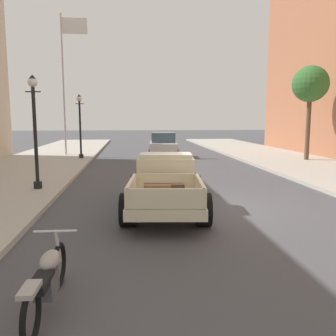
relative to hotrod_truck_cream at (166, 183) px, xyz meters
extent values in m
plane|color=#47474C|center=(1.16, 0.01, -0.75)|extent=(140.00, 140.00, 0.00)
cube|color=beige|center=(-0.02, -0.24, -0.21)|extent=(2.24, 5.05, 0.24)
cube|color=beige|center=(0.01, 0.11, 0.31)|extent=(1.66, 1.25, 0.80)
cube|color=beige|center=(0.01, 0.06, 0.77)|extent=(1.52, 1.07, 0.12)
cube|color=#3D4C5B|center=(0.07, 0.67, 0.47)|extent=(1.32, 0.17, 0.44)
cube|color=beige|center=(0.14, 1.40, 0.17)|extent=(1.46, 1.62, 0.52)
cube|color=silver|center=(0.22, 2.19, 0.15)|extent=(0.69, 0.17, 0.47)
cube|color=beige|center=(-0.16, -1.64, -0.07)|extent=(1.89, 2.26, 0.04)
cube|color=beige|center=(-0.97, -1.56, 0.15)|extent=(0.29, 2.10, 0.44)
cube|color=beige|center=(0.64, -1.72, 0.15)|extent=(0.29, 2.10, 0.44)
cube|color=beige|center=(-0.26, -2.64, 0.15)|extent=(1.62, 0.24, 0.44)
cube|color=beige|center=(-0.06, -0.63, 0.15)|extent=(1.62, 0.24, 0.44)
cylinder|color=black|center=(-0.78, 1.19, -0.35)|extent=(0.44, 0.83, 0.80)
cylinder|color=silver|center=(-0.97, 1.21, -0.35)|extent=(0.08, 0.65, 0.66)
cylinder|color=silver|center=(-0.98, 1.21, -0.35)|extent=(0.04, 0.24, 0.24)
cylinder|color=black|center=(1.01, 1.01, -0.35)|extent=(0.44, 0.83, 0.80)
cylinder|color=silver|center=(1.19, 0.99, -0.35)|extent=(0.08, 0.65, 0.66)
cylinder|color=silver|center=(1.20, 0.99, -0.35)|extent=(0.04, 0.24, 0.24)
cylinder|color=black|center=(-1.05, -1.49, -0.35)|extent=(0.44, 0.83, 0.80)
cylinder|color=silver|center=(-1.23, -1.48, -0.35)|extent=(0.08, 0.65, 0.66)
cylinder|color=silver|center=(-1.24, -1.47, -0.35)|extent=(0.04, 0.24, 0.24)
cylinder|color=black|center=(0.74, -1.67, -0.35)|extent=(0.44, 0.83, 0.80)
cylinder|color=silver|center=(0.92, -1.69, -0.35)|extent=(0.08, 0.65, 0.66)
cylinder|color=silver|center=(0.93, -1.69, -0.35)|extent=(0.04, 0.24, 0.24)
cube|color=olive|center=(-0.38, -1.97, 0.15)|extent=(0.64, 0.50, 0.40)
cube|color=#3D2D1E|center=(-0.38, -1.97, 0.15)|extent=(0.62, 0.11, 0.42)
cube|color=brown|center=(0.09, -1.36, 0.09)|extent=(0.45, 0.33, 0.28)
torus|color=black|center=(-2.07, -4.42, -0.42)|extent=(0.09, 0.67, 0.67)
torus|color=black|center=(-2.11, -5.87, -0.42)|extent=(0.09, 0.67, 0.67)
cube|color=#4C4C51|center=(-2.09, -5.20, -0.37)|extent=(0.25, 0.45, 0.28)
ellipsoid|color=gray|center=(-2.09, -4.95, -0.14)|extent=(0.27, 0.53, 0.24)
cube|color=black|center=(-2.10, -5.45, -0.22)|extent=(0.23, 0.57, 0.10)
cylinder|color=silver|center=(-2.07, -4.48, -0.12)|extent=(0.06, 0.25, 0.58)
cylinder|color=silver|center=(-2.08, -4.60, 0.16)|extent=(0.62, 0.05, 0.04)
cube|color=gray|center=(-2.11, -5.87, -0.10)|extent=(0.19, 0.40, 0.06)
cube|color=silver|center=(1.20, 13.70, -0.14)|extent=(2.05, 4.42, 0.80)
cube|color=#384C5B|center=(1.19, 13.55, 0.58)|extent=(1.67, 2.11, 0.64)
cylinder|color=black|center=(0.48, 15.05, -0.42)|extent=(0.27, 0.68, 0.66)
cylinder|color=black|center=(2.12, 14.92, -0.42)|extent=(0.27, 0.68, 0.66)
cylinder|color=black|center=(0.28, 12.48, -0.42)|extent=(0.27, 0.68, 0.66)
cylinder|color=black|center=(1.92, 12.35, -0.42)|extent=(0.27, 0.68, 0.66)
cylinder|color=black|center=(-4.19, 2.71, -0.48)|extent=(0.28, 0.28, 0.24)
cylinder|color=black|center=(-4.19, 2.71, 1.24)|extent=(0.12, 0.12, 3.20)
cylinder|color=black|center=(-4.19, 2.71, 2.69)|extent=(0.50, 0.04, 0.04)
sphere|color=silver|center=(-4.19, 2.71, 3.00)|extent=(0.32, 0.32, 0.32)
cone|color=black|center=(-4.19, 2.71, 3.18)|extent=(0.24, 0.24, 0.14)
cylinder|color=black|center=(-4.00, 12.26, -0.48)|extent=(0.28, 0.28, 0.24)
cylinder|color=black|center=(-4.00, 12.26, 1.24)|extent=(0.12, 0.12, 3.20)
cylinder|color=black|center=(-4.00, 12.26, 2.69)|extent=(0.50, 0.04, 0.04)
sphere|color=silver|center=(-4.00, 12.26, 3.00)|extent=(0.32, 0.32, 0.32)
cone|color=black|center=(-4.00, 12.26, 3.18)|extent=(0.24, 0.24, 0.14)
cylinder|color=#B2B2B7|center=(-5.32, 14.63, 3.90)|extent=(0.12, 0.12, 9.00)
sphere|color=gold|center=(-5.32, 14.63, 8.48)|extent=(0.16, 0.16, 0.16)
cube|color=silver|center=(-4.46, 14.63, 7.75)|extent=(1.60, 0.03, 1.00)
cylinder|color=brown|center=(9.39, 10.08, 1.20)|extent=(0.26, 0.26, 3.61)
sphere|color=#33662D|center=(9.39, 10.08, 3.79)|extent=(2.08, 2.08, 2.08)
camera|label=1|loc=(-0.96, -9.72, 1.79)|focal=37.73mm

